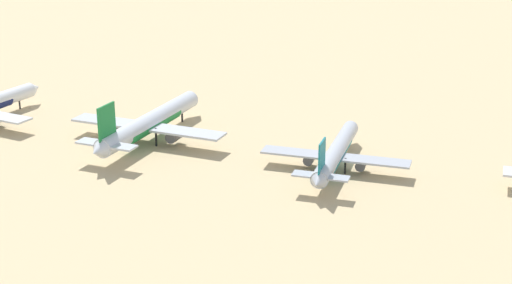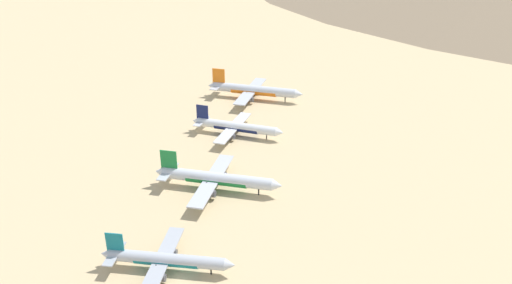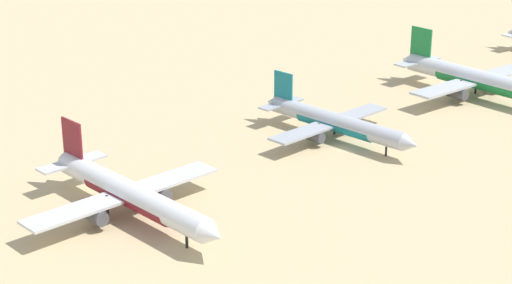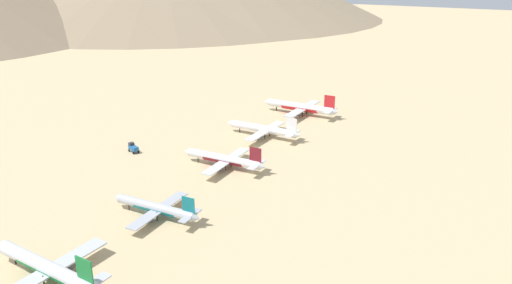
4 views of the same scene
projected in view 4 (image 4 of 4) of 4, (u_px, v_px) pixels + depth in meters
The scene contains 7 objects.
ground_plane at pixel (150, 212), 153.98m from camera, with size 1800.00×1800.00×0.00m, color tan.
parked_jet_0 at pixel (301, 107), 253.39m from camera, with size 43.26×35.08×12.49m.
parked_jet_1 at pixel (264, 129), 220.27m from camera, with size 38.56×31.27×11.13m.
parked_jet_2 at pixel (224, 159), 186.48m from camera, with size 37.03×30.11×10.68m.
parked_jet_3 at pixel (156, 208), 149.63m from camera, with size 33.18×27.00×9.56m.
parked_jet_4 at pixel (46, 268), 118.80m from camera, with size 40.33×32.66×11.66m.
service_truck at pixel (133, 147), 202.77m from camera, with size 5.66×4.11×3.90m.
Camera 4 is at (-100.25, 99.29, 73.82)m, focal length 33.77 mm.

